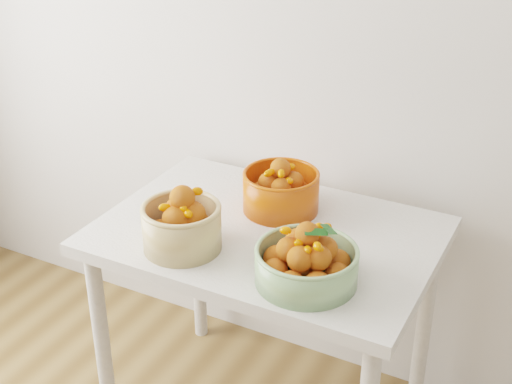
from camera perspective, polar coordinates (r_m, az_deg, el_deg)
table at (r=2.19m, az=0.90°, el=-5.24°), size 1.00×0.70×0.75m
bowl_cream at (r=2.03m, az=-5.94°, el=-2.65°), size 0.24×0.24×0.20m
bowl_green at (r=1.88m, az=4.04°, el=-5.59°), size 0.36×0.36×0.18m
bowl_orange at (r=2.22m, az=2.01°, el=0.15°), size 0.25×0.25×0.17m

